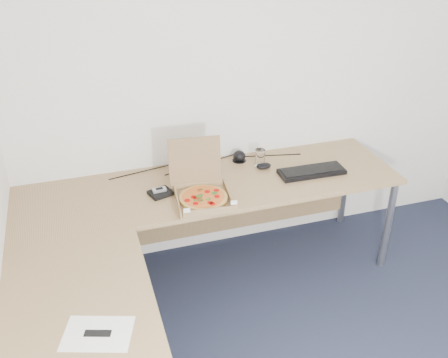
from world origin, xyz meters
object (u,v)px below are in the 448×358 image
object	(u,v)px
pizza_box	(202,194)
wallet	(160,193)
desk	(178,232)
keyboard	(312,172)
drinking_glass	(260,158)

from	to	relation	value
pizza_box	wallet	xyz separation A→B (m)	(-0.24, 0.14, -0.03)
desk	keyboard	size ratio (longest dim) A/B	5.58
pizza_box	keyboard	distance (m)	0.80
desk	drinking_glass	xyz separation A→B (m)	(0.72, 0.57, 0.09)
pizza_box	keyboard	world-z (taller)	pizza_box
wallet	pizza_box	bearing A→B (deg)	-48.00
desk	pizza_box	xyz separation A→B (m)	(0.22, 0.25, 0.07)
desk	keyboard	distance (m)	1.07
pizza_box	drinking_glass	size ratio (longest dim) A/B	3.17
wallet	keyboard	bearing A→B (deg)	-19.52
keyboard	pizza_box	bearing A→B (deg)	-171.04
pizza_box	wallet	size ratio (longest dim) A/B	2.84
keyboard	desk	bearing A→B (deg)	-159.20
drinking_glass	keyboard	world-z (taller)	drinking_glass
drinking_glass	pizza_box	bearing A→B (deg)	-147.61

